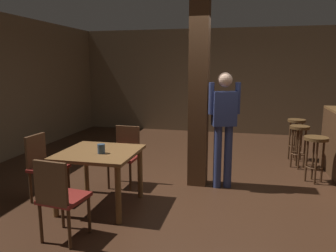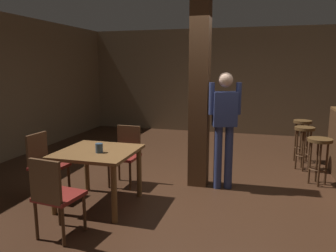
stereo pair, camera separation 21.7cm
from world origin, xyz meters
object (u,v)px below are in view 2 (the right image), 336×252
(chair_south, at_px, (54,194))
(napkin_cup, at_px, (99,148))
(chair_north, at_px, (126,152))
(bar_stool_near, at_px, (319,150))
(dining_table, at_px, (98,159))
(bar_stool_far, at_px, (302,131))
(chair_west, at_px, (45,162))
(standing_person, at_px, (224,122))
(bar_stool_mid, at_px, (304,138))

(chair_south, relative_size, napkin_cup, 7.57)
(chair_north, height_order, bar_stool_near, chair_north)
(dining_table, distance_m, bar_stool_near, 3.31)
(napkin_cup, xyz_separation_m, bar_stool_far, (2.71, 2.97, -0.21))
(chair_west, xyz_separation_m, napkin_cup, (0.91, -0.13, 0.29))
(chair_south, distance_m, bar_stool_far, 4.72)
(chair_north, height_order, chair_south, same)
(chair_south, bearing_deg, standing_person, 52.14)
(bar_stool_mid, distance_m, bar_stool_far, 0.55)
(standing_person, bearing_deg, dining_table, -144.89)
(chair_north, relative_size, standing_person, 0.52)
(chair_north, xyz_separation_m, napkin_cup, (0.04, -0.93, 0.29))
(chair_west, height_order, napkin_cup, chair_west)
(chair_north, relative_size, bar_stool_mid, 1.16)
(standing_person, xyz_separation_m, bar_stool_near, (1.39, 0.55, -0.45))
(chair_south, relative_size, chair_west, 1.00)
(chair_south, xyz_separation_m, napkin_cup, (0.10, 0.82, 0.29))
(chair_west, height_order, bar_stool_far, chair_west)
(dining_table, height_order, bar_stool_far, bar_stool_far)
(standing_person, bearing_deg, bar_stool_near, 21.65)
(standing_person, xyz_separation_m, bar_stool_mid, (1.26, 1.28, -0.43))
(chair_north, distance_m, napkin_cup, 0.97)
(chair_west, distance_m, bar_stool_far, 4.60)
(chair_west, xyz_separation_m, bar_stool_far, (3.62, 2.84, 0.08))
(dining_table, distance_m, napkin_cup, 0.22)
(dining_table, distance_m, chair_west, 0.85)
(chair_north, bearing_deg, bar_stool_far, 36.63)
(chair_south, distance_m, standing_person, 2.54)
(napkin_cup, distance_m, bar_stool_near, 3.30)
(napkin_cup, height_order, bar_stool_near, napkin_cup)
(standing_person, bearing_deg, bar_stool_mid, 45.46)
(chair_west, height_order, bar_stool_near, chair_west)
(dining_table, relative_size, bar_stool_mid, 1.25)
(chair_north, xyz_separation_m, standing_person, (1.46, 0.22, 0.50))
(chair_west, bearing_deg, bar_stool_far, 38.12)
(dining_table, xyz_separation_m, chair_south, (-0.03, -0.91, -0.11))
(dining_table, height_order, chair_north, chair_north)
(dining_table, bearing_deg, bar_stool_mid, 40.23)
(chair_west, relative_size, bar_stool_far, 1.11)
(bar_stool_far, bearing_deg, chair_west, -141.88)
(chair_south, bearing_deg, chair_west, 130.39)
(dining_table, relative_size, chair_south, 1.08)
(bar_stool_near, bearing_deg, chair_north, -164.91)
(standing_person, relative_size, bar_stool_mid, 2.24)
(chair_north, height_order, standing_person, standing_person)
(dining_table, height_order, bar_stool_mid, bar_stool_mid)
(bar_stool_mid, bearing_deg, chair_south, -130.66)
(napkin_cup, bearing_deg, bar_stool_mid, 42.09)
(bar_stool_near, xyz_separation_m, bar_stool_mid, (-0.14, 0.73, 0.02))
(chair_south, bearing_deg, napkin_cup, 82.93)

